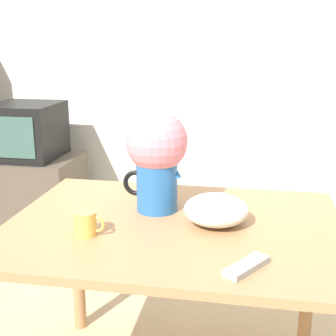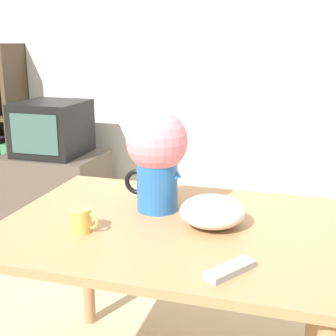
{
  "view_description": "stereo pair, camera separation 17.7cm",
  "coord_description": "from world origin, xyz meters",
  "px_view_note": "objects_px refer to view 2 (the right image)",
  "views": [
    {
      "loc": [
        0.41,
        -1.56,
        1.4
      ],
      "look_at": [
        0.1,
        0.11,
        0.93
      ],
      "focal_mm": 50.0,
      "sensor_mm": 36.0,
      "label": 1
    },
    {
      "loc": [
        0.59,
        -1.52,
        1.4
      ],
      "look_at": [
        0.1,
        0.11,
        0.93
      ],
      "focal_mm": 50.0,
      "sensor_mm": 36.0,
      "label": 2
    }
  ],
  "objects_px": {
    "tv_set": "(52,128)",
    "white_bowl": "(212,211)",
    "coffee_mug": "(81,220)",
    "flower_vase": "(157,154)"
  },
  "relations": [
    {
      "from": "flower_vase",
      "to": "tv_set",
      "type": "xyz_separation_m",
      "value": [
        -1.19,
        1.27,
        -0.2
      ]
    },
    {
      "from": "coffee_mug",
      "to": "tv_set",
      "type": "relative_size",
      "value": 0.23
    },
    {
      "from": "coffee_mug",
      "to": "white_bowl",
      "type": "distance_m",
      "value": 0.46
    },
    {
      "from": "white_bowl",
      "to": "tv_set",
      "type": "distance_m",
      "value": 1.98
    },
    {
      "from": "flower_vase",
      "to": "white_bowl",
      "type": "bearing_deg",
      "value": -23.06
    },
    {
      "from": "tv_set",
      "to": "white_bowl",
      "type": "bearing_deg",
      "value": -43.87
    },
    {
      "from": "coffee_mug",
      "to": "white_bowl",
      "type": "xyz_separation_m",
      "value": [
        0.42,
        0.18,
        0.01
      ]
    },
    {
      "from": "white_bowl",
      "to": "flower_vase",
      "type": "bearing_deg",
      "value": 156.94
    },
    {
      "from": "flower_vase",
      "to": "coffee_mug",
      "type": "bearing_deg",
      "value": -123.4
    },
    {
      "from": "tv_set",
      "to": "flower_vase",
      "type": "bearing_deg",
      "value": -46.88
    }
  ]
}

